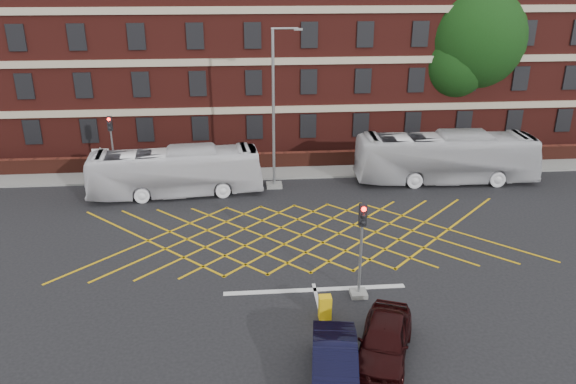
{
  "coord_description": "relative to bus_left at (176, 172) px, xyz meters",
  "views": [
    {
      "loc": [
        -3.0,
        -24.6,
        13.06
      ],
      "look_at": [
        -0.76,
        1.5,
        2.68
      ],
      "focal_mm": 35.0,
      "sensor_mm": 36.0,
      "label": 1
    }
  ],
  "objects": [
    {
      "name": "car_navy",
      "position": [
        7.0,
        -17.94,
        -0.76
      ],
      "size": [
        2.11,
        4.53,
        1.44
      ],
      "primitive_type": "imported",
      "rotation": [
        0.0,
        0.0,
        -0.14
      ],
      "color": "black",
      "rests_on": "ground"
    },
    {
      "name": "far_pavement",
      "position": [
        7.12,
        3.53,
        -1.42
      ],
      "size": [
        60.0,
        3.0,
        0.12
      ],
      "primitive_type": "cube",
      "color": "slate",
      "rests_on": "ground"
    },
    {
      "name": "stop_line",
      "position": [
        7.12,
        -11.97,
        -1.47
      ],
      "size": [
        8.0,
        0.3,
        0.02
      ],
      "primitive_type": "cube",
      "color": "silver",
      "rests_on": "ground"
    },
    {
      "name": "utility_cabinet",
      "position": [
        7.24,
        -14.12,
        -0.98
      ],
      "size": [
        0.49,
        0.41,
        1.0
      ],
      "primitive_type": "cube",
      "color": "#E1AF0D",
      "rests_on": "ground"
    },
    {
      "name": "traffic_light_near",
      "position": [
        8.93,
        -12.59,
        0.29
      ],
      "size": [
        0.7,
        0.7,
        4.27
      ],
      "color": "slate",
      "rests_on": "ground"
    },
    {
      "name": "car_maroon",
      "position": [
        8.99,
        -16.71,
        -0.73
      ],
      "size": [
        3.23,
        4.71,
        1.49
      ],
      "primitive_type": "imported",
      "rotation": [
        0.0,
        0.0,
        -0.37
      ],
      "color": "black",
      "rests_on": "ground"
    },
    {
      "name": "bus_left",
      "position": [
        0.0,
        0.0,
        0.0
      ],
      "size": [
        10.79,
        3.39,
        2.96
      ],
      "primitive_type": "imported",
      "rotation": [
        0.0,
        0.0,
        1.66
      ],
      "color": "silver",
      "rests_on": "ground"
    },
    {
      "name": "boundary_wall",
      "position": [
        7.12,
        4.53,
        -0.93
      ],
      "size": [
        56.0,
        0.5,
        1.1
      ],
      "primitive_type": "cube",
      "color": "#481B13",
      "rests_on": "ground"
    },
    {
      "name": "ground",
      "position": [
        7.12,
        -8.47,
        -1.48
      ],
      "size": [
        120.0,
        120.0,
        0.0
      ],
      "primitive_type": "plane",
      "color": "black",
      "rests_on": "ground"
    },
    {
      "name": "traffic_light_far",
      "position": [
        -4.36,
        3.18,
        0.29
      ],
      "size": [
        0.7,
        0.7,
        4.27
      ],
      "color": "slate",
      "rests_on": "ground"
    },
    {
      "name": "box_junction_hatching",
      "position": [
        7.12,
        -6.47,
        -1.47
      ],
      "size": [
        8.22,
        8.22,
        0.02
      ],
      "primitive_type": "cube",
      "rotation": [
        0.0,
        0.0,
        0.79
      ],
      "color": "#CC990C",
      "rests_on": "ground"
    },
    {
      "name": "deciduous_tree",
      "position": [
        21.73,
        9.68,
        6.27
      ],
      "size": [
        8.38,
        8.34,
        12.51
      ],
      "color": "black",
      "rests_on": "ground"
    },
    {
      "name": "direction_signs",
      "position": [
        -5.18,
        3.16,
        -0.1
      ],
      "size": [
        1.1,
        0.16,
        2.2
      ],
      "color": "gray",
      "rests_on": "ground"
    },
    {
      "name": "victorian_building",
      "position": [
        7.37,
        13.53,
        6.36
      ],
      "size": [
        51.0,
        12.17,
        20.4
      ],
      "color": "#501914",
      "rests_on": "ground"
    },
    {
      "name": "bus_right",
      "position": [
        17.41,
        0.85,
        0.16
      ],
      "size": [
        11.9,
        3.27,
        3.28
      ],
      "primitive_type": "imported",
      "rotation": [
        0.0,
        0.0,
        1.53
      ],
      "color": "silver",
      "rests_on": "ground"
    },
    {
      "name": "street_lamp",
      "position": [
        6.19,
        0.78,
        2.03
      ],
      "size": [
        2.25,
        1.0,
        9.94
      ],
      "color": "slate",
      "rests_on": "ground"
    }
  ]
}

